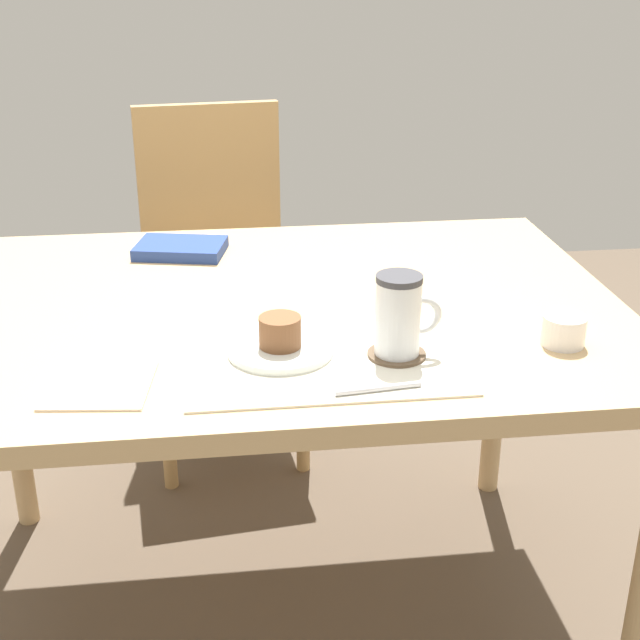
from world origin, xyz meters
name	(u,v)px	position (x,y,z in m)	size (l,w,h in m)	color
ground_plane	(278,615)	(0.00, 0.00, -0.01)	(4.40, 4.40, 0.02)	brown
dining_table	(271,336)	(0.00, 0.00, 0.65)	(1.28, 0.91, 0.71)	tan
wooden_chair	(218,267)	(-0.09, 0.78, 0.51)	(0.46, 0.46, 0.92)	tan
placemat	(323,358)	(0.07, -0.25, 0.72)	(0.43, 0.31, 0.00)	silver
pastry_plate	(279,350)	(0.00, -0.22, 0.72)	(0.17, 0.17, 0.01)	silver
pastry	(278,332)	(0.00, -0.22, 0.75)	(0.07, 0.07, 0.05)	brown
coffee_coaster	(397,354)	(0.18, -0.26, 0.72)	(0.09, 0.09, 0.01)	brown
coffee_mug	(400,315)	(0.18, -0.26, 0.79)	(0.11, 0.07, 0.13)	white
teaspoon	(378,388)	(0.13, -0.37, 0.72)	(0.01, 0.01, 0.13)	silver
paper_napkin	(99,386)	(-0.27, -0.30, 0.72)	(0.15, 0.15, 0.00)	silver
sugar_bowl	(564,331)	(0.46, -0.24, 0.74)	(0.07, 0.07, 0.05)	white
small_book	(181,248)	(-0.17, 0.29, 0.73)	(0.18, 0.12, 0.02)	navy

